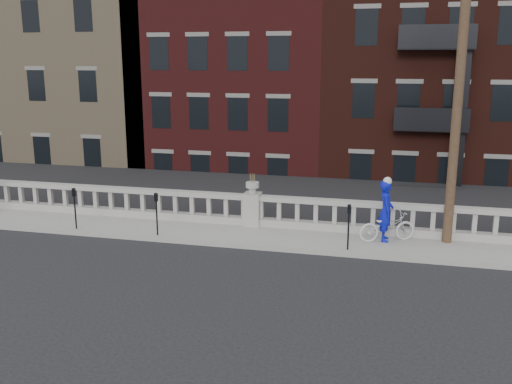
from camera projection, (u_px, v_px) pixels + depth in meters
The scene contains 11 objects.
ground at pixel (217, 270), 15.45m from camera, with size 120.00×120.00×0.00m, color black.
sidewalk at pixel (245, 235), 18.27m from camera, with size 32.00×2.20×0.15m, color gray.
balustrade at pixel (252, 211), 19.04m from camera, with size 28.00×0.34×1.03m.
planter_pedestal at pixel (252, 205), 19.00m from camera, with size 0.55×0.55×1.76m.
lower_level at pixel (333, 106), 36.50m from camera, with size 80.00×44.00×20.80m.
utility_pole at pixel (460, 72), 16.22m from camera, with size 1.60×0.28×10.00m.
parking_meter_a at pixel (75, 204), 18.54m from camera, with size 0.10×0.09×1.36m.
parking_meter_b at pixel (157, 209), 17.87m from camera, with size 0.10×0.09×1.36m.
parking_meter_c at pixel (349, 222), 16.49m from camera, with size 0.10×0.09×1.36m.
bicycle at pixel (387, 226), 17.37m from camera, with size 0.62×1.77×0.93m, color silver.
cyclist at pixel (386, 211), 17.32m from camera, with size 0.69×0.45×1.88m, color #0C14BB.
Camera 1 is at (4.49, -13.88, 5.62)m, focal length 40.00 mm.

